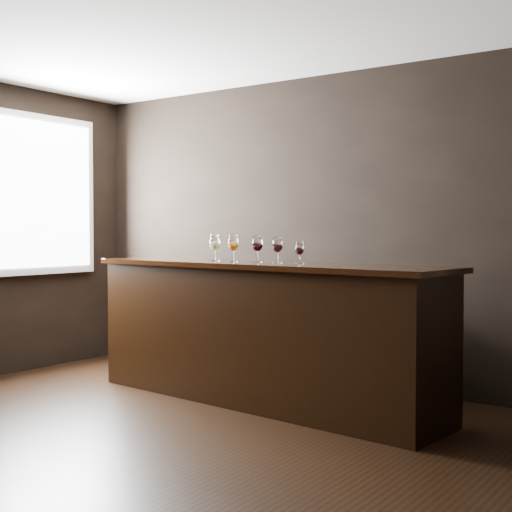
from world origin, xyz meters
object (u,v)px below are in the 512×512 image
Objects in this scene: glass_amber at (233,244)px; glass_red_c at (299,249)px; glass_red_a at (257,244)px; glass_white at (215,243)px; back_bar_shelf at (280,339)px; bar_counter at (262,335)px; glass_red_b at (277,245)px.

glass_red_c is (0.65, -0.02, -0.03)m from glass_amber.
glass_amber is 0.22m from glass_red_a.
glass_white and glass_amber have the same top height.
glass_red_a reaches higher than glass_red_c.
back_bar_shelf is 1.35m from glass_red_c.
bar_counter is 1.42× the size of back_bar_shelf.
glass_white is 0.44m from glass_red_a.
glass_amber is at bearing -171.80° from glass_red_a.
glass_red_b is at bearing 0.27° from glass_amber.
glass_red_b is at bearing -2.54° from glass_white.
glass_amber is (0.04, -0.77, 0.88)m from back_bar_shelf.
glass_white reaches higher than glass_red_a.
glass_red_a is at bearing 162.18° from bar_counter.
bar_counter is 14.28× the size of glass_white.
glass_white is 0.22m from glass_amber.
bar_counter is 0.73m from glass_red_a.
glass_red_c is (0.22, -0.02, -0.02)m from glass_red_b.
glass_red_b is at bearing -7.88° from glass_red_a.
glass_amber reaches higher than glass_red_c.
glass_amber reaches higher than glass_red_b.
glass_white is 1.02× the size of glass_red_a.
glass_red_b is at bearing 173.69° from glass_red_c.
bar_counter is 14.31× the size of glass_amber.
glass_white is at bearing -179.93° from glass_red_a.
glass_red_c is at bearing -3.49° from glass_white.
glass_red_a is at bearing 172.12° from glass_red_b.
glass_amber is 1.30× the size of glass_red_c.
glass_amber reaches higher than bar_counter.
bar_counter is 14.54× the size of glass_red_a.
glass_red_a is (0.22, 0.03, -0.00)m from glass_amber.
glass_amber is at bearing 178.06° from glass_red_c.
glass_red_b is (0.48, -0.76, 0.88)m from back_bar_shelf.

